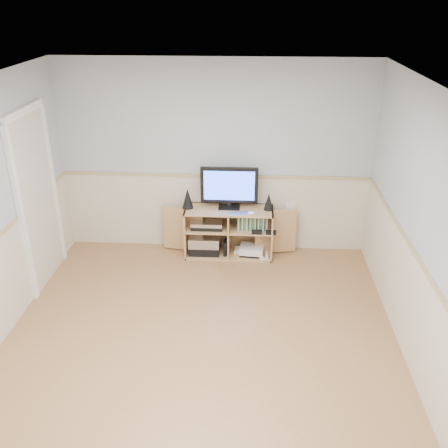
{
  "coord_description": "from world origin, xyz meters",
  "views": [
    {
      "loc": [
        0.48,
        -3.86,
        3.2
      ],
      "look_at": [
        0.18,
        1.2,
        0.82
      ],
      "focal_mm": 40.0,
      "sensor_mm": 36.0,
      "label": 1
    }
  ],
  "objects_px": {
    "monitor": "(229,186)",
    "game_consoles": "(251,250)",
    "keyboard": "(240,214)",
    "media_cabinet": "(229,230)"
  },
  "relations": [
    {
      "from": "monitor",
      "to": "game_consoles",
      "type": "distance_m",
      "value": 0.93
    },
    {
      "from": "keyboard",
      "to": "game_consoles",
      "type": "relative_size",
      "value": 0.64
    },
    {
      "from": "monitor",
      "to": "keyboard",
      "type": "xyz_separation_m",
      "value": [
        0.14,
        -0.19,
        -0.29
      ]
    },
    {
      "from": "keyboard",
      "to": "game_consoles",
      "type": "height_order",
      "value": "keyboard"
    },
    {
      "from": "media_cabinet",
      "to": "game_consoles",
      "type": "relative_size",
      "value": 3.9
    },
    {
      "from": "media_cabinet",
      "to": "monitor",
      "type": "xyz_separation_m",
      "value": [
        0.0,
        -0.0,
        0.62
      ]
    },
    {
      "from": "game_consoles",
      "to": "media_cabinet",
      "type": "bearing_deg",
      "value": 167.53
    },
    {
      "from": "monitor",
      "to": "game_consoles",
      "type": "bearing_deg",
      "value": -11.7
    },
    {
      "from": "media_cabinet",
      "to": "monitor",
      "type": "height_order",
      "value": "monitor"
    },
    {
      "from": "monitor",
      "to": "keyboard",
      "type": "bearing_deg",
      "value": -52.51
    }
  ]
}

